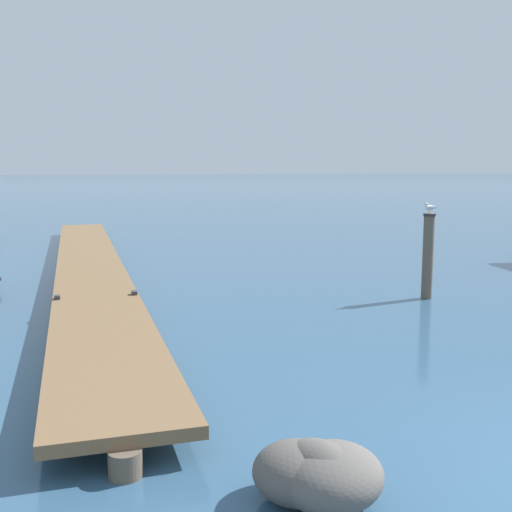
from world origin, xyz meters
The scene contains 4 objects.
floating_dock centered at (-5.74, 13.40, 0.36)m, with size 2.95×24.23×0.53m.
mooring_piling centered at (2.32, 8.66, 1.08)m, with size 0.30×0.30×2.09m.
perched_seagull centered at (2.33, 8.66, 2.23)m, with size 0.38×0.20×0.26m.
shore_rock_near_right centered at (-3.37, 0.49, 0.30)m, with size 1.63×1.51×0.63m.
Camera 1 is at (-5.29, -4.80, 3.25)m, focal length 43.53 mm.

